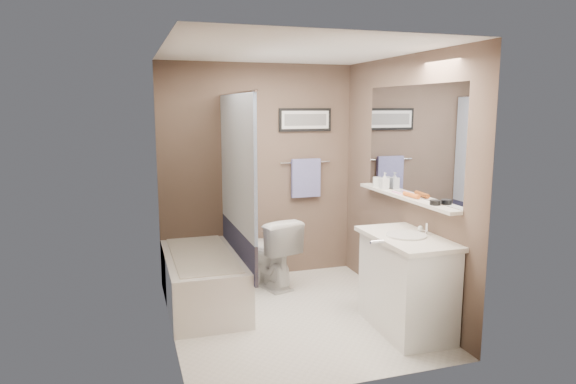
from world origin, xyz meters
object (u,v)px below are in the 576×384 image
object	(u,v)px
candle_bowl_near	(435,203)
glass_jar	(377,182)
toilet	(269,251)
hair_brush_front	(411,195)
soap_bottle	(385,181)
vanity	(406,285)
bathtub	(202,279)

from	to	relation	value
candle_bowl_near	glass_jar	distance (m)	1.05
toilet	candle_bowl_near	size ratio (longest dim) A/B	8.46
hair_brush_front	glass_jar	distance (m)	0.67
glass_jar	soap_bottle	bearing A→B (deg)	-90.00
hair_brush_front	glass_jar	xyz separation A→B (m)	(0.00, 0.67, 0.03)
candle_bowl_near	soap_bottle	size ratio (longest dim) A/B	0.55
glass_jar	hair_brush_front	bearing A→B (deg)	-90.00
vanity	candle_bowl_near	bearing A→B (deg)	-24.77
hair_brush_front	soap_bottle	distance (m)	0.51
toilet	candle_bowl_near	distance (m)	1.99
vanity	candle_bowl_near	xyz separation A→B (m)	(0.19, -0.09, 0.73)
candle_bowl_near	toilet	bearing A→B (deg)	123.55
vanity	candle_bowl_near	world-z (taller)	candle_bowl_near
candle_bowl_near	glass_jar	xyz separation A→B (m)	(0.00, 1.05, 0.03)
hair_brush_front	candle_bowl_near	bearing A→B (deg)	-90.00
bathtub	toilet	xyz separation A→B (m)	(0.77, 0.31, 0.13)
candle_bowl_near	glass_jar	bearing A→B (deg)	90.00
toilet	glass_jar	xyz separation A→B (m)	(1.02, -0.49, 0.78)
vanity	hair_brush_front	distance (m)	0.81
vanity	soap_bottle	size ratio (longest dim) A/B	5.47
hair_brush_front	soap_bottle	size ratio (longest dim) A/B	1.34
bathtub	glass_jar	size ratio (longest dim) A/B	15.00
vanity	hair_brush_front	world-z (taller)	hair_brush_front
toilet	vanity	world-z (taller)	vanity
bathtub	hair_brush_front	bearing A→B (deg)	-25.13
toilet	soap_bottle	size ratio (longest dim) A/B	4.63
glass_jar	soap_bottle	world-z (taller)	soap_bottle
bathtub	candle_bowl_near	xyz separation A→B (m)	(1.79, -1.22, 0.89)
candle_bowl_near	hair_brush_front	xyz separation A→B (m)	(0.00, 0.37, 0.00)
hair_brush_front	soap_bottle	xyz separation A→B (m)	(0.00, 0.51, 0.06)
toilet	vanity	xyz separation A→B (m)	(0.83, -1.44, 0.02)
bathtub	vanity	xyz separation A→B (m)	(1.60, -1.13, 0.15)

